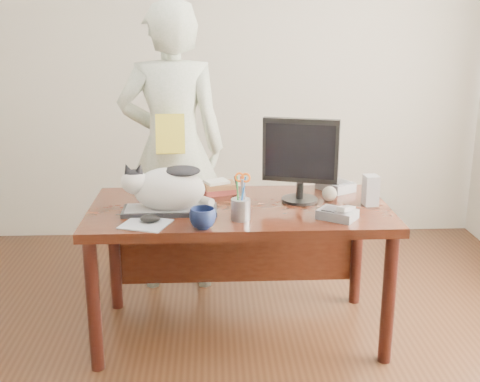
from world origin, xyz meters
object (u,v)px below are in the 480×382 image
desk (239,227)px  baseball (329,194)px  phone (338,213)px  book_stack (219,187)px  keyboard (170,210)px  pen_cup (241,207)px  mouse (150,219)px  coffee_mug (203,218)px  monitor (300,156)px  cat (166,187)px  calculator (336,186)px  speaker (371,190)px  person (173,149)px

desk → baseball: baseball is taller
desk → phone: 0.60m
book_stack → keyboard: bearing=-144.1°
pen_cup → mouse: 0.45m
desk → coffee_mug: (-0.19, -0.42, 0.20)m
monitor → cat: bearing=-150.9°
desk → phone: size_ratio=7.11×
calculator → cat: bearing=169.9°
keyboard → coffee_mug: (0.17, -0.25, 0.04)m
monitor → coffee_mug: 0.69m
mouse → phone: 0.94m
coffee_mug → calculator: coffee_mug is taller
cat → book_stack: (0.27, 0.35, -0.10)m
speaker → person: size_ratio=0.09×
mouse → calculator: bearing=46.9°
baseball → person: bearing=145.9°
coffee_mug → book_stack: coffee_mug is taller
phone → speaker: (0.22, 0.22, 0.05)m
phone → person: bearing=168.5°
desk → baseball: 0.53m
coffee_mug → keyboard: bearing=124.9°
keyboard → coffee_mug: bearing=-55.7°
cat → person: size_ratio=0.26×
pen_cup → book_stack: pen_cup is taller
keyboard → baseball: baseball is taller
calculator → pen_cup: bearing=-170.6°
keyboard → cat: bearing=-171.6°
cat → speaker: bearing=3.8°
phone → coffee_mug: bearing=-136.4°
mouse → desk: bearing=55.5°
pen_cup → coffee_mug: pen_cup is taller
cat → person: (-0.01, 0.77, 0.03)m
pen_cup → baseball: pen_cup is taller
keyboard → mouse: bearing=-118.9°
keyboard → coffee_mug: size_ratio=3.84×
phone → book_stack: (-0.59, 0.49, 0.01)m
cat → pen_cup: size_ratio=1.93×
coffee_mug → person: size_ratio=0.07×
cat → calculator: cat is taller
desk → pen_cup: bearing=-90.8°
desk → keyboard: keyboard is taller
speaker → baseball: (-0.21, 0.08, -0.04)m
cat → person: bearing=90.2°
baseball → person: person is taller
phone → book_stack: 0.77m
coffee_mug → mouse: bearing=161.5°
mouse → speaker: (1.16, 0.24, 0.06)m
desk → speaker: 0.75m
cat → baseball: size_ratio=5.76×
coffee_mug → person: person is taller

